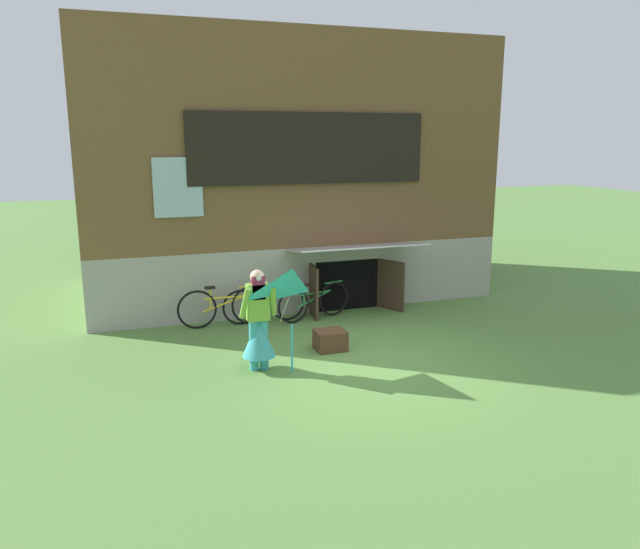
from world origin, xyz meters
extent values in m
plane|color=#56843D|center=(0.00, 0.00, 0.00)|extent=(60.00, 60.00, 0.00)
cube|color=#9E998E|center=(0.00, 5.44, 0.69)|extent=(8.71, 4.87, 1.38)
cube|color=brown|center=(0.00, 5.44, 3.51)|extent=(8.71, 4.87, 4.28)
cube|color=black|center=(0.00, 2.96, 3.36)|extent=(4.80, 0.08, 1.38)
cube|color=#9EB7C6|center=(0.00, 2.98, 3.36)|extent=(4.64, 0.04, 1.26)
cube|color=#9EB7C6|center=(-2.57, 2.97, 2.66)|extent=(0.90, 0.06, 1.10)
cube|color=black|center=(0.84, 2.98, 0.53)|extent=(1.40, 0.03, 1.05)
cube|color=#3D2B1E|center=(-0.01, 2.70, 0.53)|extent=(0.13, 0.70, 1.05)
cube|color=#3D2B1E|center=(1.69, 2.70, 0.53)|extent=(0.38, 0.65, 1.05)
cube|color=#B2B2B7|center=(0.84, 2.45, 1.43)|extent=(2.69, 1.09, 0.18)
cylinder|color=teal|center=(-1.81, 0.22, 0.40)|extent=(0.14, 0.14, 0.81)
cylinder|color=teal|center=(-1.65, 0.22, 0.40)|extent=(0.14, 0.14, 0.81)
cone|color=teal|center=(-1.73, 0.22, 0.53)|extent=(0.52, 0.52, 0.61)
cube|color=#72AD38|center=(-1.73, 0.22, 1.10)|extent=(0.34, 0.20, 0.57)
cylinder|color=#72AD38|center=(-1.95, 0.12, 1.12)|extent=(0.17, 0.32, 0.53)
cylinder|color=#72AD38|center=(-1.51, 0.12, 1.12)|extent=(0.17, 0.32, 0.53)
cube|color=maroon|center=(-1.73, 0.16, 1.33)|extent=(0.20, 0.08, 0.36)
sphere|color=#D8AD8E|center=(-1.73, 0.22, 1.49)|extent=(0.22, 0.22, 0.22)
pyramid|color=#2DB2CC|center=(-1.32, -0.29, 1.31)|extent=(0.95, 0.75, 0.58)
cylinder|color=beige|center=(-1.38, -0.03, 1.00)|extent=(0.01, 0.52, 0.51)
cylinder|color=#2DB2CC|center=(-1.28, -0.08, 0.39)|extent=(0.03, 0.03, 0.78)
torus|color=black|center=(0.40, 2.65, 0.35)|extent=(0.69, 0.23, 0.71)
torus|color=black|center=(-0.53, 2.40, 0.35)|extent=(0.69, 0.23, 0.71)
cylinder|color=#287A3D|center=(-0.06, 2.52, 0.53)|extent=(0.70, 0.22, 0.04)
cylinder|color=#287A3D|center=(-0.06, 2.52, 0.42)|extent=(0.77, 0.24, 0.29)
cylinder|color=#287A3D|center=(-0.29, 2.46, 0.53)|extent=(0.04, 0.04, 0.40)
cube|color=black|center=(-0.29, 2.46, 0.73)|extent=(0.20, 0.08, 0.05)
cylinder|color=#287A3D|center=(0.40, 2.65, 0.70)|extent=(0.43, 0.14, 0.03)
torus|color=black|center=(-0.58, 2.63, 0.35)|extent=(0.70, 0.06, 0.70)
torus|color=black|center=(-1.53, 2.64, 0.35)|extent=(0.70, 0.06, 0.70)
cylinder|color=black|center=(-1.06, 2.63, 0.53)|extent=(0.71, 0.05, 0.04)
cylinder|color=black|center=(-1.06, 2.63, 0.41)|extent=(0.78, 0.05, 0.28)
cylinder|color=black|center=(-1.29, 2.64, 0.53)|extent=(0.04, 0.04, 0.39)
cube|color=black|center=(-1.29, 2.64, 0.72)|extent=(0.20, 0.08, 0.05)
cylinder|color=black|center=(-0.58, 2.63, 0.69)|extent=(0.44, 0.04, 0.03)
torus|color=black|center=(-1.33, 2.62, 0.38)|extent=(0.75, 0.06, 0.75)
torus|color=black|center=(-2.36, 2.64, 0.38)|extent=(0.75, 0.06, 0.75)
cylinder|color=gold|center=(-1.84, 2.63, 0.57)|extent=(0.77, 0.05, 0.04)
cylinder|color=gold|center=(-1.84, 2.63, 0.45)|extent=(0.84, 0.05, 0.30)
cylinder|color=gold|center=(-2.10, 2.64, 0.57)|extent=(0.04, 0.04, 0.43)
cube|color=black|center=(-2.10, 2.64, 0.78)|extent=(0.20, 0.08, 0.05)
cylinder|color=gold|center=(-1.33, 2.62, 0.75)|extent=(0.44, 0.04, 0.03)
cube|color=#4C331E|center=(-0.37, 0.71, 0.17)|extent=(0.51, 0.43, 0.34)
camera|label=1|loc=(-3.75, -8.65, 3.56)|focal=34.32mm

